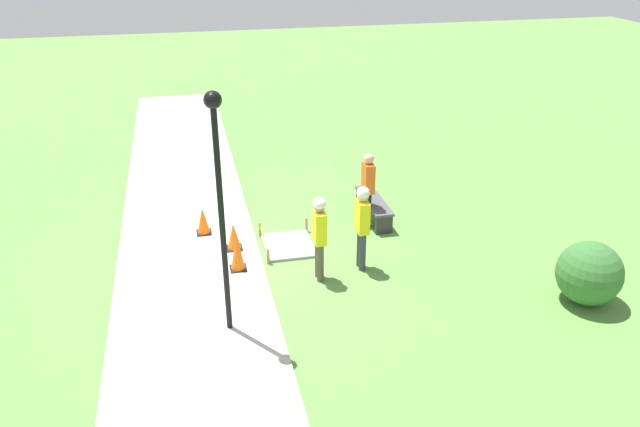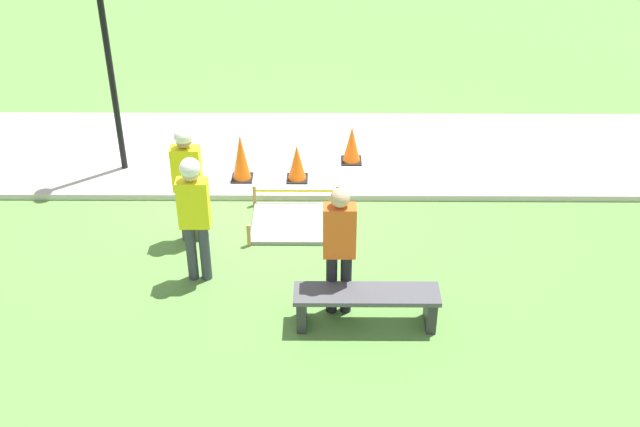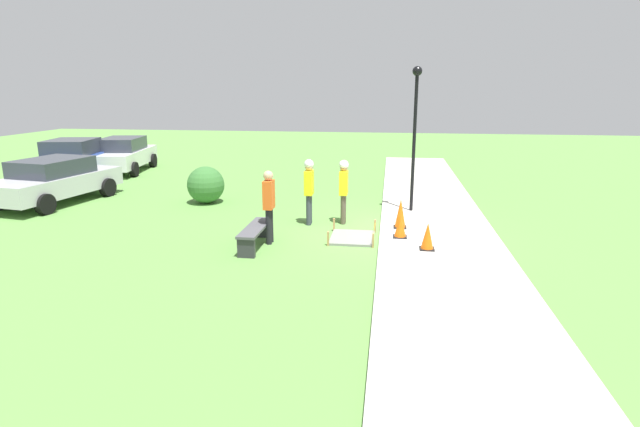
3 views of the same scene
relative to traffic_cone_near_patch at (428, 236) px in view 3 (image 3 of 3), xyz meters
The scene contains 15 objects.
ground_plane 1.95m from the traffic_cone_near_patch, 35.99° to the left, with size 60.00×60.00×0.00m, color #5B8E42.
sidewalk 1.62m from the traffic_cone_near_patch, 13.61° to the right, with size 28.00×2.98×0.10m.
wet_concrete_patch 2.04m from the traffic_cone_near_patch, 63.63° to the left, with size 1.33×1.14×0.35m.
traffic_cone_near_patch is the anchor object (origin of this frame).
traffic_cone_far_patch 1.08m from the traffic_cone_near_patch, 34.18° to the left, with size 0.34×0.34×0.61m.
traffic_cone_sidewalk_edge 1.88m from the traffic_cone_near_patch, 18.42° to the left, with size 0.34×0.34×0.79m.
park_bench 4.07m from the traffic_cone_near_patch, 90.97° to the left, with size 1.80×0.44×0.51m.
worker_supervisor 3.27m from the traffic_cone_near_patch, 42.67° to the left, with size 0.40×0.26×1.80m.
worker_assistant 3.84m from the traffic_cone_near_patch, 55.65° to the left, with size 0.40×0.27×1.84m.
bystander_in_orange_shirt 3.86m from the traffic_cone_near_patch, 85.96° to the left, with size 0.40×0.24×1.81m.
lamppost_near 4.48m from the traffic_cone_near_patch, ahead, with size 0.28×0.28×4.23m.
parked_car_silver 12.45m from the traffic_cone_near_patch, 73.19° to the left, with size 4.65×2.66×1.48m.
parked_car_white 16.18m from the traffic_cone_near_patch, 52.79° to the left, with size 4.57×2.54×1.55m.
parked_car_blue 15.89m from the traffic_cone_near_patch, 61.18° to the left, with size 4.30×2.71×1.67m.
shrub_rounded_near 8.15m from the traffic_cone_near_patch, 58.32° to the left, with size 1.22×1.22×1.22m.
Camera 3 is at (-12.78, -0.20, 3.76)m, focal length 28.00 mm.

